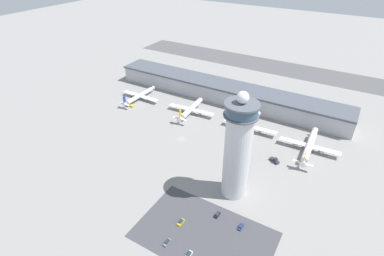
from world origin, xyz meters
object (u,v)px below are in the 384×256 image
Objects in this scene: service_truck_catering at (275,160)px; car_black_suv at (241,227)px; control_tower at (238,149)px; service_truck_fuel at (239,128)px; airplane_gate_delta at (309,146)px; service_truck_baggage at (130,105)px; airplane_gate_alpha at (140,96)px; car_green_van at (217,215)px; airplane_gate_charlie at (249,126)px; airplane_gate_bravo at (191,109)px; car_blue_compact at (167,242)px; car_navy_sedan at (181,222)px; car_grey_coupe at (189,255)px.

service_truck_catering is 58.00m from car_black_suv.
control_tower is 8.77× the size of service_truck_fuel.
airplane_gate_delta reaches higher than service_truck_baggage.
service_truck_catering is (127.95, -24.85, -2.56)m from airplane_gate_alpha.
airplane_gate_delta is at bearing 65.49° from control_tower.
airplane_gate_delta is at bearing 4.49° from service_truck_baggage.
airplane_gate_alpha is 9.22× the size of car_green_van.
car_green_van is at bearing -101.45° from service_truck_catering.
airplane_gate_delta is at bearing 54.86° from service_truck_catering.
airplane_gate_delta is at bearing -0.98° from airplane_gate_alpha.
airplane_gate_charlie is 1.00× the size of airplane_gate_delta.
service_truck_baggage reaches higher than car_green_van.
airplane_gate_charlie is (49.81, -0.66, 0.11)m from airplane_gate_bravo.
airplane_gate_bravo reaches higher than car_blue_compact.
car_black_suv is 1.04× the size of car_navy_sedan.
control_tower is 70.25m from airplane_gate_delta.
airplane_gate_charlie is 83.83m from car_green_van.
car_grey_coupe is (115.04, -95.13, -0.35)m from service_truck_baggage.
airplane_gate_bravo is 114.76m from car_black_suv.
car_navy_sedan is at bearing -113.66° from airplane_gate_delta.
airplane_gate_charlie reaches higher than service_truck_catering.
car_black_suv is (78.46, -83.67, -3.65)m from airplane_gate_bravo.
car_grey_coupe is at bearing -46.48° from car_navy_sedan.
car_navy_sedan is at bearing -112.11° from control_tower.
car_green_van is (0.70, 26.68, -0.04)m from car_grey_coupe.
service_truck_fuel is 89.32m from car_black_suv.
service_truck_baggage is at bearing 140.41° from car_grey_coupe.
car_green_van reaches higher than car_black_suv.
control_tower is 34.89m from car_green_van.
car_grey_coupe is at bearing -82.33° from airplane_gate_charlie.
airplane_gate_charlie is at bearing 109.04° from car_black_suv.
car_grey_coupe is 1.01× the size of car_green_van.
car_blue_compact is (2.87, -108.69, -3.72)m from airplane_gate_charlie.
control_tower reaches higher than service_truck_fuel.
airplane_gate_charlie reaches higher than service_truck_baggage.
airplane_gate_bravo is at bearing 177.97° from airplane_gate_delta.
control_tower reaches higher than airplane_gate_alpha.
car_black_suv is (35.71, -81.87, -0.32)m from service_truck_fuel.
car_navy_sedan is 18.41m from car_grey_coupe.
airplane_gate_charlie is at bearing 137.16° from service_truck_catering.
service_truck_baggage is (-50.54, -14.53, -3.25)m from airplane_gate_bravo.
service_truck_fuel is 110.04m from car_grey_coupe.
car_blue_compact is at bearing -110.61° from airplane_gate_delta.
control_tower is at bearing -22.73° from service_truck_baggage.
service_truck_catering is 1.51× the size of car_navy_sedan.
airplane_gate_charlie is 101.36m from service_truck_baggage.
airplane_gate_bravo is 109.42m from car_navy_sedan.
control_tower is 37.66m from car_black_suv.
control_tower is 45.90m from car_navy_sedan.
airplane_gate_charlie is 110.04m from car_grey_coupe.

